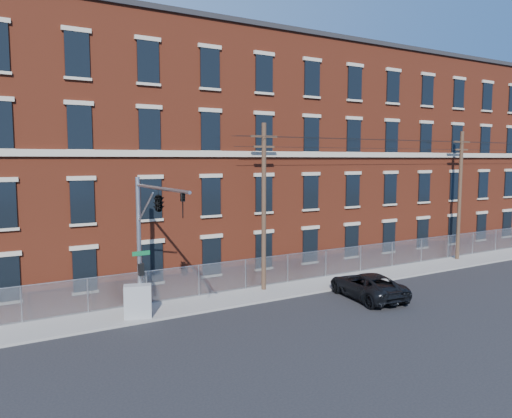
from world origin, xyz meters
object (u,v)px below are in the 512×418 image
Objects in this scene: utility_pole_near at (264,204)px; pickup_truck at (367,286)px; traffic_signal_mast at (154,216)px; utility_cabinet at (138,301)px.

pickup_truck is (4.33, -4.34, -4.60)m from utility_pole_near.
traffic_signal_mast is 13.21m from pickup_truck.
traffic_signal_mast is at bearing -65.42° from utility_cabinet.
utility_pole_near is at bearing -36.56° from pickup_truck.
traffic_signal_mast is 0.70× the size of utility_pole_near.
traffic_signal_mast reaches higher than pickup_truck.
pickup_truck is (12.33, -0.92, -4.65)m from traffic_signal_mast.
utility_pole_near is 7.67m from pickup_truck.
pickup_truck is 12.90m from utility_cabinet.
utility_pole_near reaches higher than utility_cabinet.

